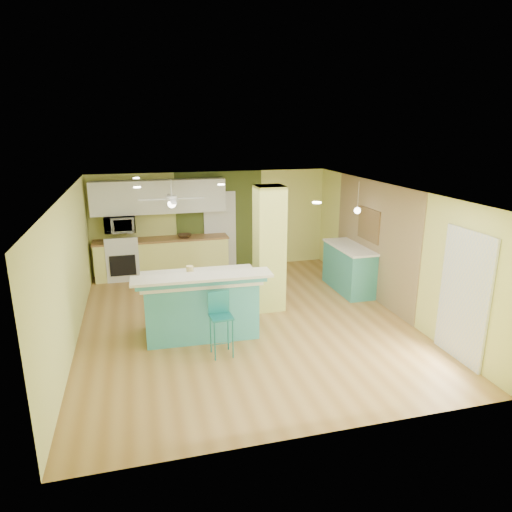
# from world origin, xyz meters

# --- Properties ---
(floor) EXTENTS (6.00, 7.00, 0.01)m
(floor) POSITION_xyz_m (0.00, 0.00, -0.01)
(floor) COLOR olive
(floor) RESTS_ON ground
(ceiling) EXTENTS (6.00, 7.00, 0.01)m
(ceiling) POSITION_xyz_m (0.00, 0.00, 2.50)
(ceiling) COLOR white
(ceiling) RESTS_ON wall_back
(wall_back) EXTENTS (6.00, 0.01, 2.50)m
(wall_back) POSITION_xyz_m (0.00, 3.50, 1.25)
(wall_back) COLOR #DDE178
(wall_back) RESTS_ON floor
(wall_front) EXTENTS (6.00, 0.01, 2.50)m
(wall_front) POSITION_xyz_m (0.00, -3.50, 1.25)
(wall_front) COLOR #DDE178
(wall_front) RESTS_ON floor
(wall_left) EXTENTS (0.01, 7.00, 2.50)m
(wall_left) POSITION_xyz_m (-3.00, 0.00, 1.25)
(wall_left) COLOR #DDE178
(wall_left) RESTS_ON floor
(wall_right) EXTENTS (0.01, 7.00, 2.50)m
(wall_right) POSITION_xyz_m (3.00, 0.00, 1.25)
(wall_right) COLOR #DDE178
(wall_right) RESTS_ON floor
(wood_panel) EXTENTS (0.02, 3.40, 2.50)m
(wood_panel) POSITION_xyz_m (2.99, 0.60, 1.25)
(wood_panel) COLOR olive
(wood_panel) RESTS_ON floor
(olive_accent) EXTENTS (2.20, 0.02, 2.50)m
(olive_accent) POSITION_xyz_m (0.20, 3.49, 1.25)
(olive_accent) COLOR #465321
(olive_accent) RESTS_ON floor
(interior_door) EXTENTS (0.82, 0.05, 2.00)m
(interior_door) POSITION_xyz_m (0.20, 3.46, 1.00)
(interior_door) COLOR silver
(interior_door) RESTS_ON floor
(french_door) EXTENTS (0.04, 1.08, 2.10)m
(french_door) POSITION_xyz_m (2.97, -2.30, 1.05)
(french_door) COLOR white
(french_door) RESTS_ON floor
(column) EXTENTS (0.55, 0.55, 2.50)m
(column) POSITION_xyz_m (0.65, 0.50, 1.25)
(column) COLOR #C2C65B
(column) RESTS_ON floor
(kitchen_run) EXTENTS (3.25, 0.63, 0.94)m
(kitchen_run) POSITION_xyz_m (-1.30, 3.20, 0.47)
(kitchen_run) COLOR #ECEC7B
(kitchen_run) RESTS_ON floor
(stove) EXTENTS (0.76, 0.66, 1.08)m
(stove) POSITION_xyz_m (-2.25, 3.19, 0.46)
(stove) COLOR silver
(stove) RESTS_ON floor
(upper_cabinets) EXTENTS (3.20, 0.34, 0.80)m
(upper_cabinets) POSITION_xyz_m (-1.30, 3.32, 1.95)
(upper_cabinets) COLOR white
(upper_cabinets) RESTS_ON wall_back
(microwave) EXTENTS (0.70, 0.48, 0.39)m
(microwave) POSITION_xyz_m (-2.25, 3.20, 1.35)
(microwave) COLOR silver
(microwave) RESTS_ON wall_back
(ceiling_fan) EXTENTS (1.41, 1.41, 0.61)m
(ceiling_fan) POSITION_xyz_m (-1.10, 2.00, 2.08)
(ceiling_fan) COLOR silver
(ceiling_fan) RESTS_ON ceiling
(pendant_lamp) EXTENTS (0.14, 0.14, 0.69)m
(pendant_lamp) POSITION_xyz_m (2.65, 0.75, 1.88)
(pendant_lamp) COLOR white
(pendant_lamp) RESTS_ON ceiling
(wall_decor) EXTENTS (0.03, 0.90, 0.70)m
(wall_decor) POSITION_xyz_m (2.96, 0.80, 1.55)
(wall_decor) COLOR brown
(wall_decor) RESTS_ON wood_panel
(peninsula) EXTENTS (2.32, 1.29, 1.23)m
(peninsula) POSITION_xyz_m (-0.86, -0.35, 0.57)
(peninsula) COLOR teal
(peninsula) RESTS_ON floor
(bar_stool) EXTENTS (0.37, 0.37, 1.05)m
(bar_stool) POSITION_xyz_m (-0.66, -1.18, 0.71)
(bar_stool) COLOR #1B777C
(bar_stool) RESTS_ON floor
(side_counter) EXTENTS (0.68, 1.60, 1.03)m
(side_counter) POSITION_xyz_m (2.70, 1.06, 0.52)
(side_counter) COLOR teal
(side_counter) RESTS_ON floor
(fruit_bowl) EXTENTS (0.35, 0.35, 0.08)m
(fruit_bowl) POSITION_xyz_m (-0.74, 3.16, 0.98)
(fruit_bowl) COLOR #392817
(fruit_bowl) RESTS_ON kitchen_run
(canister) EXTENTS (0.13, 0.13, 0.17)m
(canister) POSITION_xyz_m (-1.01, -0.21, 1.16)
(canister) COLOR yellow
(canister) RESTS_ON peninsula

